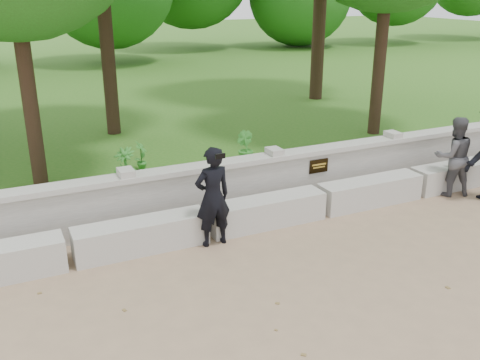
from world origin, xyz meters
name	(u,v)px	position (x,y,z in m)	size (l,w,h in m)	color
ground	(398,265)	(0.00, 0.00, 0.00)	(80.00, 80.00, 0.00)	#977B5C
lawn	(133,87)	(0.00, 14.00, 0.12)	(40.00, 22.00, 0.25)	#296217
concrete_bench	(321,201)	(0.00, 1.90, 0.22)	(11.90, 0.45, 0.45)	beige
parapet_wall	(299,175)	(0.00, 2.60, 0.46)	(12.50, 0.35, 0.90)	#B9B7AF
man_main	(213,197)	(-2.01, 1.65, 0.74)	(0.56, 0.50, 1.47)	black
visitor_left	(454,156)	(2.59, 1.66, 0.71)	(0.83, 0.73, 1.43)	#49494F
shrub_a	(141,156)	(-2.25, 4.59, 0.54)	(0.30, 0.21, 0.58)	#37882E
shrub_b	(245,148)	(-0.35, 4.07, 0.58)	(0.37, 0.29, 0.66)	#37882E
shrub_d	(125,167)	(-2.71, 3.95, 0.58)	(0.37, 0.33, 0.67)	#37882E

